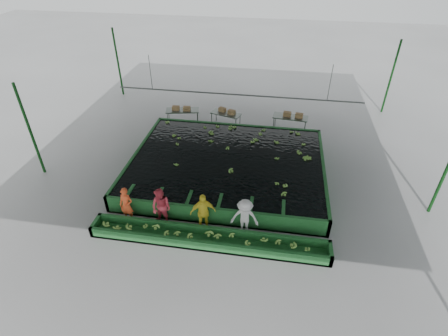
% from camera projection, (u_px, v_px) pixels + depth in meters
% --- Properties ---
extents(ground, '(80.00, 80.00, 0.00)m').
position_uv_depth(ground, '(222.00, 190.00, 17.49)').
color(ground, gray).
rests_on(ground, ground).
extents(shed_roof, '(20.00, 22.00, 0.04)m').
position_uv_depth(shed_roof, '(222.00, 96.00, 14.64)').
color(shed_roof, gray).
rests_on(shed_roof, shed_posts).
extents(shed_posts, '(20.00, 22.00, 5.00)m').
position_uv_depth(shed_posts, '(222.00, 147.00, 16.06)').
color(shed_posts, '#0F4013').
rests_on(shed_posts, ground).
extents(flotation_tank, '(10.00, 8.00, 0.90)m').
position_uv_depth(flotation_tank, '(227.00, 166.00, 18.45)').
color(flotation_tank, '#1C5A26').
rests_on(flotation_tank, ground).
extents(tank_water, '(9.70, 7.70, 0.00)m').
position_uv_depth(tank_water, '(227.00, 160.00, 18.22)').
color(tank_water, black).
rests_on(tank_water, flotation_tank).
extents(sorting_trough, '(10.00, 1.00, 0.50)m').
position_uv_depth(sorting_trough, '(208.00, 239.00, 14.43)').
color(sorting_trough, '#1C5A26').
rests_on(sorting_trough, ground).
extents(cableway_rail, '(0.08, 0.08, 14.00)m').
position_uv_depth(cableway_rail, '(237.00, 95.00, 19.83)').
color(cableway_rail, '#59605B').
rests_on(cableway_rail, shed_roof).
extents(rail_hanger_left, '(0.04, 0.04, 2.00)m').
position_uv_depth(rail_hanger_left, '(150.00, 73.00, 19.93)').
color(rail_hanger_left, '#59605B').
rests_on(rail_hanger_left, shed_roof).
extents(rail_hanger_right, '(0.04, 0.04, 2.00)m').
position_uv_depth(rail_hanger_right, '(330.00, 83.00, 18.59)').
color(rail_hanger_right, '#59605B').
rests_on(rail_hanger_right, shed_roof).
extents(worker_a, '(0.67, 0.49, 1.73)m').
position_uv_depth(worker_a, '(126.00, 205.00, 15.23)').
color(worker_a, '#F35427').
rests_on(worker_a, ground).
extents(worker_b, '(1.08, 0.94, 1.88)m').
position_uv_depth(worker_b, '(161.00, 208.00, 14.97)').
color(worker_b, '#D23B4C').
rests_on(worker_b, ground).
extents(worker_c, '(1.19, 0.83, 1.87)m').
position_uv_depth(worker_c, '(203.00, 212.00, 14.73)').
color(worker_c, yellow).
rests_on(worker_c, ground).
extents(worker_d, '(1.18, 0.70, 1.81)m').
position_uv_depth(worker_d, '(245.00, 218.00, 14.51)').
color(worker_d, silver).
rests_on(worker_d, ground).
extents(packing_table_left, '(2.27, 1.28, 0.98)m').
position_uv_depth(packing_table_left, '(183.00, 117.00, 23.14)').
color(packing_table_left, '#59605B').
rests_on(packing_table_left, ground).
extents(packing_table_mid, '(2.08, 1.29, 0.88)m').
position_uv_depth(packing_table_mid, '(226.00, 119.00, 22.92)').
color(packing_table_mid, '#59605B').
rests_on(packing_table_mid, ground).
extents(packing_table_right, '(2.25, 1.10, 0.99)m').
position_uv_depth(packing_table_right, '(290.00, 123.00, 22.32)').
color(packing_table_right, '#59605B').
rests_on(packing_table_right, ground).
extents(box_stack_left, '(1.21, 0.40, 0.26)m').
position_uv_depth(box_stack_left, '(181.00, 110.00, 22.82)').
color(box_stack_left, '#9D7648').
rests_on(box_stack_left, packing_table_left).
extents(box_stack_mid, '(1.19, 0.75, 0.25)m').
position_uv_depth(box_stack_mid, '(227.00, 113.00, 22.74)').
color(box_stack_mid, '#9D7648').
rests_on(box_stack_mid, packing_table_mid).
extents(box_stack_right, '(1.25, 0.51, 0.26)m').
position_uv_depth(box_stack_right, '(293.00, 117.00, 22.02)').
color(box_stack_right, '#9D7648').
rests_on(box_stack_right, packing_table_right).
extents(floating_bananas, '(8.86, 6.04, 0.12)m').
position_uv_depth(floating_bananas, '(229.00, 152.00, 18.87)').
color(floating_bananas, '#7AB447').
rests_on(floating_bananas, tank_water).
extents(trough_bananas, '(8.73, 0.58, 0.12)m').
position_uv_depth(trough_bananas, '(208.00, 236.00, 14.34)').
color(trough_bananas, '#7AB447').
rests_on(trough_bananas, sorting_trough).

